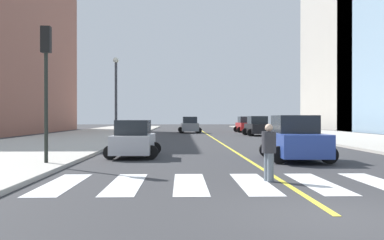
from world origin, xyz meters
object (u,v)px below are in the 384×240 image
object	(u,v)px
car_silver_third	(134,140)
pedestrian_crossing	(269,150)
car_red_nearest	(246,125)
traffic_light_far_corner	(46,67)
car_gray_fifth	(190,125)
car_blue_second	(295,139)
car_black_fourth	(258,126)
street_lamp	(116,90)

from	to	relation	value
car_silver_third	pedestrian_crossing	world-z (taller)	car_silver_third
car_red_nearest	traffic_light_far_corner	size ratio (longest dim) A/B	0.88
traffic_light_far_corner	pedestrian_crossing	xyz separation A→B (m)	(7.70, -3.98, -2.85)
car_gray_fifth	pedestrian_crossing	distance (m)	39.19
traffic_light_far_corner	pedestrian_crossing	size ratio (longest dim) A/B	3.08
car_blue_second	car_black_fourth	distance (m)	25.45
car_black_fourth	street_lamp	size ratio (longest dim) A/B	0.72
car_red_nearest	traffic_light_far_corner	bearing A→B (deg)	68.68
car_red_nearest	car_blue_second	world-z (taller)	car_red_nearest
car_gray_fifth	pedestrian_crossing	world-z (taller)	car_gray_fifth
pedestrian_crossing	car_blue_second	bearing A→B (deg)	-43.61
car_blue_second	car_red_nearest	bearing A→B (deg)	-93.81
street_lamp	car_blue_second	bearing A→B (deg)	-55.31
car_silver_third	car_black_fourth	distance (m)	25.72
car_red_nearest	traffic_light_far_corner	xyz separation A→B (m)	(-13.45, -37.41, 2.84)
car_red_nearest	street_lamp	distance (m)	24.89
pedestrian_crossing	car_black_fourth	bearing A→B (deg)	-31.51
car_gray_fifth	street_lamp	size ratio (longest dim) A/B	0.70
car_silver_third	traffic_light_far_corner	size ratio (longest dim) A/B	0.76
car_red_nearest	car_gray_fifth	distance (m)	7.59
car_red_nearest	car_silver_third	bearing A→B (deg)	71.04
car_red_nearest	car_gray_fifth	world-z (taller)	car_red_nearest
pedestrian_crossing	street_lamp	xyz separation A→B (m)	(-7.60, 20.61, 3.06)
pedestrian_crossing	street_lamp	world-z (taller)	street_lamp
car_black_fourth	car_gray_fifth	bearing A→B (deg)	-50.10
car_gray_fifth	car_silver_third	bearing A→B (deg)	-97.83
traffic_light_far_corner	car_red_nearest	bearing A→B (deg)	70.23
car_blue_second	street_lamp	size ratio (longest dim) A/B	0.70
car_blue_second	pedestrian_crossing	distance (m)	6.56
car_blue_second	car_silver_third	world-z (taller)	car_blue_second
car_red_nearest	pedestrian_crossing	world-z (taller)	car_red_nearest
car_silver_third	car_black_fourth	xyz separation A→B (m)	(10.22, 23.60, 0.13)
car_silver_third	car_gray_fifth	distance (m)	31.57
car_red_nearest	traffic_light_far_corner	distance (m)	39.86
car_gray_fifth	traffic_light_far_corner	distance (m)	35.84
car_silver_third	car_black_fourth	bearing A→B (deg)	67.05
traffic_light_far_corner	car_silver_third	bearing A→B (deg)	52.45
car_gray_fifth	traffic_light_far_corner	world-z (taller)	traffic_light_far_corner
car_blue_second	traffic_light_far_corner	xyz separation A→B (m)	(-10.15, -2.11, 2.86)
car_blue_second	pedestrian_crossing	size ratio (longest dim) A/B	2.64
car_gray_fifth	pedestrian_crossing	xyz separation A→B (m)	(1.51, -39.16, 0.00)
car_gray_fifth	street_lamp	bearing A→B (deg)	-110.04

